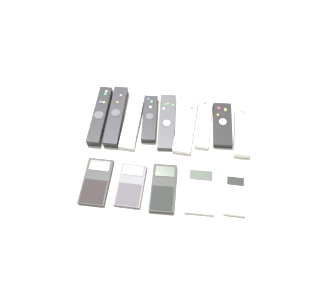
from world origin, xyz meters
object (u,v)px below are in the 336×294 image
(remote_7, at_px, (222,125))
(calculator_2, at_px, (164,188))
(remote_1, at_px, (116,116))
(remote_4, at_px, (167,122))
(remote_2, at_px, (133,119))
(remote_0, at_px, (100,115))
(calculator_4, at_px, (235,195))
(remote_8, at_px, (242,129))
(calculator_0, at_px, (96,181))
(calculator_1, at_px, (131,185))
(remote_5, at_px, (186,124))
(calculator_3, at_px, (200,191))
(remote_6, at_px, (204,123))
(remote_3, at_px, (150,119))

(remote_7, height_order, calculator_2, remote_7)
(remote_1, bearing_deg, remote_4, -1.09)
(remote_2, bearing_deg, remote_7, 3.13)
(remote_0, relative_size, calculator_4, 1.80)
(remote_8, relative_size, calculator_0, 1.35)
(remote_0, relative_size, calculator_1, 1.61)
(calculator_1, height_order, calculator_2, calculator_2)
(remote_1, xyz_separation_m, calculator_0, (-0.02, -0.23, -0.01))
(remote_7, xyz_separation_m, calculator_0, (-0.36, -0.23, -0.00))
(remote_4, bearing_deg, remote_5, -8.00)
(remote_7, distance_m, calculator_1, 0.34)
(remote_2, height_order, remote_5, same)
(remote_7, bearing_deg, remote_8, -11.33)
(remote_0, height_order, calculator_3, remote_0)
(remote_6, height_order, remote_8, remote_8)
(remote_8, height_order, calculator_2, remote_8)
(calculator_3, bearing_deg, calculator_4, -2.56)
(remote_4, bearing_deg, remote_3, 172.86)
(remote_1, bearing_deg, remote_8, -1.58)
(calculator_1, bearing_deg, calculator_3, 2.32)
(remote_0, xyz_separation_m, calculator_4, (0.43, -0.23, -0.01))
(calculator_1, xyz_separation_m, calculator_2, (0.10, 0.00, 0.00))
(remote_1, bearing_deg, calculator_3, -39.22)
(remote_6, relative_size, calculator_2, 1.25)
(remote_0, bearing_deg, remote_7, 1.30)
(remote_8, distance_m, calculator_0, 0.47)
(calculator_1, bearing_deg, remote_4, 71.85)
(remote_2, distance_m, calculator_2, 0.26)
(remote_6, xyz_separation_m, remote_7, (0.06, -0.00, 0.00))
(remote_0, distance_m, remote_5, 0.27)
(remote_8, bearing_deg, remote_1, -179.84)
(remote_7, distance_m, remote_8, 0.06)
(remote_3, relative_size, remote_5, 0.82)
(remote_0, distance_m, remote_8, 0.45)
(remote_4, relative_size, remote_5, 0.98)
(remote_3, xyz_separation_m, remote_8, (0.29, -0.01, 0.00))
(remote_6, distance_m, remote_8, 0.12)
(remote_4, relative_size, remote_8, 1.05)
(remote_2, xyz_separation_m, remote_4, (0.11, 0.00, -0.00))
(remote_1, height_order, remote_5, remote_1)
(remote_1, relative_size, remote_2, 1.00)
(remote_1, xyz_separation_m, remote_4, (0.16, -0.00, -0.01))
(remote_1, xyz_separation_m, remote_2, (0.05, -0.00, -0.00))
(calculator_1, distance_m, calculator_4, 0.30)
(remote_6, xyz_separation_m, calculator_0, (-0.30, -0.23, -0.00))
(remote_5, xyz_separation_m, calculator_4, (0.15, -0.22, -0.00))
(remote_4, distance_m, calculator_4, 0.31)
(remote_5, xyz_separation_m, calculator_1, (-0.14, -0.22, -0.00))
(remote_6, relative_size, remote_7, 1.14)
(remote_0, xyz_separation_m, remote_1, (0.05, 0.00, -0.00))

